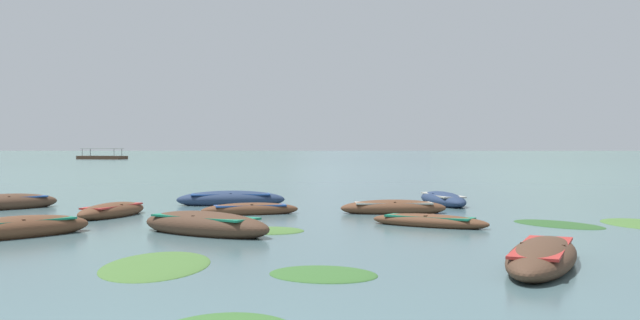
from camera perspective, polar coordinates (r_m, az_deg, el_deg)
ground_plane at (r=1506.54m, az=-0.80°, el=0.78°), size 6000.00×6000.00×0.00m
mountain_1 at (r=2647.77m, az=-14.80°, el=5.76°), size 1846.45×1846.45×459.11m
mountain_2 at (r=2511.04m, az=0.95°, el=3.86°), size 1066.89×1066.89×266.40m
mountain_3 at (r=2577.65m, az=19.94°, el=4.96°), size 1345.91×1345.91×376.72m
rowboat_0 at (r=18.45m, az=-9.15°, el=-5.14°), size 4.08×3.43×0.73m
rowboat_1 at (r=24.20m, az=5.86°, el=-3.81°), size 3.58×1.22×0.57m
rowboat_2 at (r=27.81m, az=-7.11°, el=-3.13°), size 4.25×1.65×0.69m
rowboat_3 at (r=19.13m, az=-23.03°, el=-5.06°), size 3.41×3.73×0.64m
rowboat_4 at (r=23.90m, az=-16.20°, el=-3.92°), size 1.99×3.67×0.56m
rowboat_5 at (r=28.15m, az=-23.87°, el=-3.16°), size 3.66×3.88×0.69m
rowboat_6 at (r=23.78m, az=-5.57°, el=-3.96°), size 3.36×1.69×0.48m
rowboat_7 at (r=13.79m, az=17.28°, el=-7.36°), size 2.85×4.48×0.60m
rowboat_9 at (r=28.33m, az=9.73°, el=-3.11°), size 1.70×4.57×0.62m
rowboat_10 at (r=20.26m, az=8.69°, el=-4.85°), size 3.41×2.61×0.43m
ferry_0 at (r=161.15m, az=-16.96°, el=0.22°), size 11.36×7.24×2.54m
weed_patch_0 at (r=12.43m, az=0.25°, el=-9.10°), size 2.52×2.43×0.14m
weed_patch_1 at (r=21.57m, az=18.40°, el=-4.90°), size 2.90×3.41×0.14m
weed_patch_2 at (r=13.69m, az=-12.88°, el=-8.20°), size 1.96×3.53×0.14m
weed_patch_3 at (r=18.96m, az=-3.95°, el=-5.66°), size 2.38×2.35×0.14m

